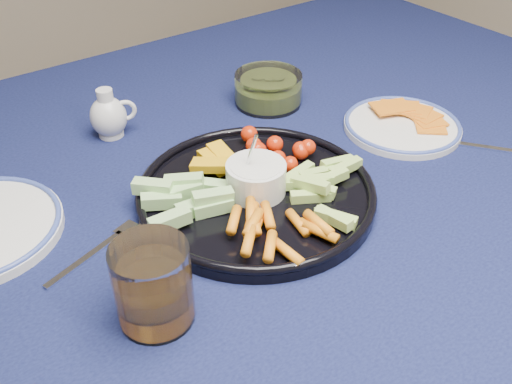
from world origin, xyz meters
TOP-DOWN VIEW (x-y plane):
  - dining_table at (0.00, 0.00)m, footprint 1.67×1.07m
  - crudite_platter at (-0.02, -0.09)m, footprint 0.34×0.34m
  - creamer_pitcher at (-0.11, 0.20)m, footprint 0.08×0.06m
  - pickle_bowl at (0.18, 0.13)m, footprint 0.12×0.12m
  - cheese_plate at (0.30, -0.08)m, footprint 0.20×0.20m
  - juice_tumbler at (-0.24, -0.20)m, footprint 0.09×0.09m
  - fork_left at (-0.25, -0.06)m, footprint 0.15×0.06m
  - fork_right at (0.37, -0.21)m, footprint 0.11×0.14m

SIDE VIEW (x-z plane):
  - dining_table at x=0.00m, z-range 0.29..1.03m
  - fork_left at x=-0.25m, z-range 0.75..0.75m
  - fork_right at x=0.37m, z-range 0.75..0.75m
  - cheese_plate at x=0.30m, z-range 0.74..0.77m
  - crudite_platter at x=-0.02m, z-range 0.71..0.82m
  - pickle_bowl at x=0.18m, z-range 0.74..0.80m
  - creamer_pitcher at x=-0.11m, z-range 0.74..0.83m
  - juice_tumbler at x=-0.24m, z-range 0.74..0.84m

